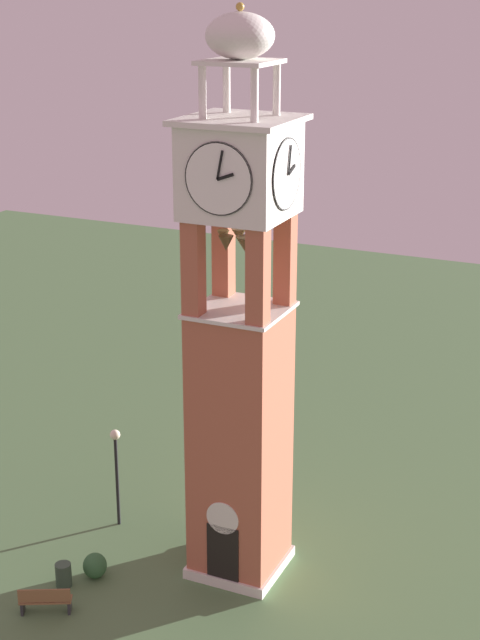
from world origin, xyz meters
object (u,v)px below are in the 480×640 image
lamp_post (116,459)px  trash_bin (64,575)px  park_bench (45,600)px  clock_tower (240,354)px

lamp_post → trash_bin: size_ratio=4.65×
park_bench → lamp_post: size_ratio=0.44×
park_bench → trash_bin: size_ratio=2.03×
trash_bin → clock_tower: bearing=35.3°
clock_tower → lamp_post: (-5.07, 0.65, -5.02)m
clock_tower → trash_bin: 9.25m
clock_tower → park_bench: bearing=-132.5°
clock_tower → lamp_post: size_ratio=4.81×
clock_tower → park_bench: size_ratio=11.00×
lamp_post → trash_bin: bearing=-85.0°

